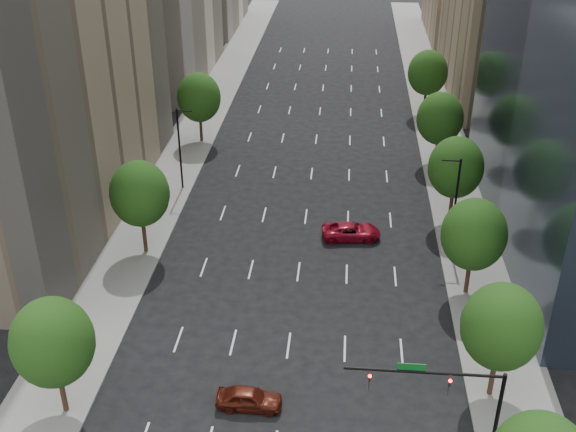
# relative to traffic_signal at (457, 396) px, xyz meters

# --- Properties ---
(sidewalk_left) EXTENTS (6.00, 200.00, 0.15)m
(sidewalk_left) POSITION_rel_traffic_signal_xyz_m (-26.03, 30.00, -5.10)
(sidewalk_left) COLOR slate
(sidewalk_left) RESTS_ON ground
(sidewalk_right) EXTENTS (6.00, 200.00, 0.15)m
(sidewalk_right) POSITION_rel_traffic_signal_xyz_m (4.97, 30.00, -5.10)
(sidewalk_right) COLOR slate
(sidewalk_right) RESTS_ON ground
(tree_right_1) EXTENTS (5.20, 5.20, 8.75)m
(tree_right_1) POSITION_rel_traffic_signal_xyz_m (3.47, 6.00, 0.58)
(tree_right_1) COLOR #382316
(tree_right_1) RESTS_ON ground
(tree_right_2) EXTENTS (5.20, 5.20, 8.61)m
(tree_right_2) POSITION_rel_traffic_signal_xyz_m (3.47, 18.00, 0.43)
(tree_right_2) COLOR #382316
(tree_right_2) RESTS_ON ground
(tree_right_3) EXTENTS (5.20, 5.20, 8.89)m
(tree_right_3) POSITION_rel_traffic_signal_xyz_m (3.47, 30.00, 0.72)
(tree_right_3) COLOR #382316
(tree_right_3) RESTS_ON ground
(tree_right_4) EXTENTS (5.20, 5.20, 8.46)m
(tree_right_4) POSITION_rel_traffic_signal_xyz_m (3.47, 44.00, 0.29)
(tree_right_4) COLOR #382316
(tree_right_4) RESTS_ON ground
(tree_right_5) EXTENTS (5.20, 5.20, 8.75)m
(tree_right_5) POSITION_rel_traffic_signal_xyz_m (3.47, 60.00, 0.58)
(tree_right_5) COLOR #382316
(tree_right_5) RESTS_ON ground
(tree_left_0) EXTENTS (5.20, 5.20, 8.75)m
(tree_left_0) POSITION_rel_traffic_signal_xyz_m (-24.53, 2.00, 0.58)
(tree_left_0) COLOR #382316
(tree_left_0) RESTS_ON ground
(tree_left_1) EXTENTS (5.20, 5.20, 8.97)m
(tree_left_1) POSITION_rel_traffic_signal_xyz_m (-24.53, 22.00, 0.79)
(tree_left_1) COLOR #382316
(tree_left_1) RESTS_ON ground
(tree_left_2) EXTENTS (5.20, 5.20, 8.68)m
(tree_left_2) POSITION_rel_traffic_signal_xyz_m (-24.53, 48.00, 0.50)
(tree_left_2) COLOR #382316
(tree_left_2) RESTS_ON ground
(streetlight_rn) EXTENTS (1.70, 0.20, 9.00)m
(streetlight_rn) POSITION_rel_traffic_signal_xyz_m (2.91, 25.00, -0.33)
(streetlight_rn) COLOR black
(streetlight_rn) RESTS_ON ground
(streetlight_ln) EXTENTS (1.70, 0.20, 9.00)m
(streetlight_ln) POSITION_rel_traffic_signal_xyz_m (-23.96, 35.00, -0.33)
(streetlight_ln) COLOR black
(streetlight_ln) RESTS_ON ground
(traffic_signal) EXTENTS (9.12, 0.40, 7.38)m
(traffic_signal) POSITION_rel_traffic_signal_xyz_m (0.00, 0.00, 0.00)
(traffic_signal) COLOR black
(traffic_signal) RESTS_ON ground
(car_maroon) EXTENTS (4.41, 1.85, 1.49)m
(car_maroon) POSITION_rel_traffic_signal_xyz_m (-12.58, 3.46, -4.43)
(car_maroon) COLOR #4A160C
(car_maroon) RESTS_ON ground
(car_red_far) EXTENTS (5.72, 3.14, 1.52)m
(car_red_far) POSITION_rel_traffic_signal_xyz_m (-6.04, 26.14, -4.41)
(car_red_far) COLOR maroon
(car_red_far) RESTS_ON ground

